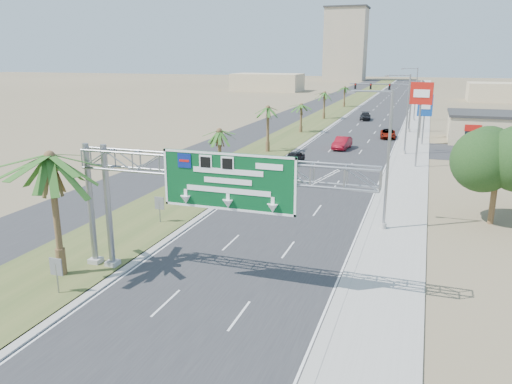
{
  "coord_description": "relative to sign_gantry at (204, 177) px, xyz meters",
  "views": [
    {
      "loc": [
        9.77,
        -13.31,
        12.2
      ],
      "look_at": [
        0.36,
        14.31,
        4.2
      ],
      "focal_mm": 35.0,
      "sensor_mm": 36.0,
      "label": 1
    }
  ],
  "objects": [
    {
      "name": "median_grass",
      "position": [
        -8.94,
        100.07,
        -6.0
      ],
      "size": [
        7.0,
        300.0,
        0.12
      ],
      "primitive_type": "cube",
      "color": "#3C5023",
      "rests_on": "ground"
    },
    {
      "name": "streetlight_far",
      "position": [
        8.36,
        78.07,
        -1.36
      ],
      "size": [
        3.27,
        0.44,
        10.0
      ],
      "color": "gray",
      "rests_on": "ground"
    },
    {
      "name": "car_left_lane",
      "position": [
        -3.4,
        32.06,
        -5.36
      ],
      "size": [
        2.17,
        4.29,
        1.4
      ],
      "primitive_type": "imported",
      "rotation": [
        0.0,
        0.0,
        -0.13
      ],
      "color": "black",
      "rests_on": "ground"
    },
    {
      "name": "tower_distant",
      "position": [
        -30.94,
        240.07,
        11.44
      ],
      "size": [
        20.0,
        16.0,
        35.0
      ],
      "primitive_type": "cube",
      "color": "#B9A78C",
      "rests_on": "ground"
    },
    {
      "name": "sign_gantry",
      "position": [
        0.0,
        0.0,
        0.0
      ],
      "size": [
        16.75,
        1.24,
        7.5
      ],
      "color": "gray",
      "rests_on": "ground"
    },
    {
      "name": "road",
      "position": [
        1.06,
        100.07,
        -6.05
      ],
      "size": [
        12.0,
        300.0,
        0.02
      ],
      "primitive_type": "cube",
      "color": "#28282B",
      "rests_on": "ground"
    },
    {
      "name": "car_mid_lane",
      "position": [
        0.39,
        43.45,
        -5.24
      ],
      "size": [
        2.13,
        5.06,
        1.63
      ],
      "primitive_type": "imported",
      "rotation": [
        0.0,
        0.0,
        -0.08
      ],
      "color": "maroon",
      "rests_on": "ground"
    },
    {
      "name": "median_signback_a",
      "position": [
        -6.74,
        -3.93,
        -4.61
      ],
      "size": [
        0.75,
        0.08,
        2.08
      ],
      "color": "gray",
      "rests_on": "ground"
    },
    {
      "name": "streetlight_near",
      "position": [
        8.36,
        12.07,
        -1.36
      ],
      "size": [
        3.27,
        0.44,
        10.0
      ],
      "color": "gray",
      "rests_on": "ground"
    },
    {
      "name": "palm_row_b",
      "position": [
        -8.44,
        22.07,
        -1.16
      ],
      "size": [
        3.99,
        3.99,
        5.95
      ],
      "color": "brown",
      "rests_on": "ground"
    },
    {
      "name": "pole_sign_red_far",
      "position": [
        10.06,
        56.09,
        0.71
      ],
      "size": [
        2.21,
        0.44,
        8.57
      ],
      "color": "gray",
      "rests_on": "ground"
    },
    {
      "name": "car_right_lane",
      "position": [
        5.51,
        54.78,
        -5.39
      ],
      "size": [
        2.68,
        5.0,
        1.34
      ],
      "primitive_type": "imported",
      "rotation": [
        0.0,
        0.0,
        0.1
      ],
      "color": "gray",
      "rests_on": "ground"
    },
    {
      "name": "palm_row_e",
      "position": [
        -8.44,
        75.07,
        -0.97
      ],
      "size": [
        3.99,
        3.99,
        6.15
      ],
      "color": "brown",
      "rests_on": "ground"
    },
    {
      "name": "palm_near",
      "position": [
        -8.14,
        -1.93,
        0.87
      ],
      "size": [
        5.7,
        5.7,
        8.35
      ],
      "color": "brown",
      "rests_on": "ground"
    },
    {
      "name": "opposing_road",
      "position": [
        -15.94,
        100.07,
        -6.05
      ],
      "size": [
        8.0,
        300.0,
        0.02
      ],
      "primitive_type": "cube",
      "color": "#28282B",
      "rests_on": "ground"
    },
    {
      "name": "streetlight_mid",
      "position": [
        8.36,
        42.07,
        -1.36
      ],
      "size": [
        3.27,
        0.44,
        10.0
      ],
      "color": "gray",
      "rests_on": "ground"
    },
    {
      "name": "signal_mast",
      "position": [
        6.23,
        62.05,
        -1.21
      ],
      "size": [
        10.28,
        0.71,
        8.0
      ],
      "color": "gray",
      "rests_on": "ground"
    },
    {
      "name": "palm_row_c",
      "position": [
        -8.44,
        38.07,
        -0.39
      ],
      "size": [
        3.99,
        3.99,
        6.75
      ],
      "color": "brown",
      "rests_on": "ground"
    },
    {
      "name": "palm_row_d",
      "position": [
        -8.44,
        56.07,
        -1.64
      ],
      "size": [
        3.99,
        3.99,
        5.45
      ],
      "color": "brown",
      "rests_on": "ground"
    },
    {
      "name": "pole_sign_blue",
      "position": [
        10.55,
        50.26,
        -0.76
      ],
      "size": [
        2.01,
        0.41,
        7.26
      ],
      "color": "gray",
      "rests_on": "ground"
    },
    {
      "name": "sidewalk_right",
      "position": [
        9.56,
        100.07,
        -6.01
      ],
      "size": [
        4.0,
        300.0,
        0.1
      ],
      "primitive_type": "cube",
      "color": "#9E9B93",
      "rests_on": "ground"
    },
    {
      "name": "palm_row_f",
      "position": [
        -8.44,
        100.07,
        -1.35
      ],
      "size": [
        3.99,
        3.99,
        5.75
      ],
      "color": "brown",
      "rests_on": "ground"
    },
    {
      "name": "building_distant_right",
      "position": [
        31.06,
        130.07,
        -3.56
      ],
      "size": [
        20.0,
        12.0,
        5.0
      ],
      "primitive_type": "cube",
      "color": "tan",
      "rests_on": "ground"
    },
    {
      "name": "building_distant_left",
      "position": [
        -43.94,
        150.07,
        -3.06
      ],
      "size": [
        24.0,
        14.0,
        6.0
      ],
      "primitive_type": "cube",
      "color": "tan",
      "rests_on": "ground"
    },
    {
      "name": "pole_sign_red_near",
      "position": [
        10.13,
        34.7,
        1.57
      ],
      "size": [
        2.42,
        0.63,
        9.63
      ],
      "color": "gray",
      "rests_on": "ground"
    },
    {
      "name": "oak_near",
      "position": [
        16.06,
        16.07,
        -1.53
      ],
      "size": [
        4.5,
        4.5,
        6.8
      ],
      "color": "brown",
      "rests_on": "ground"
    },
    {
      "name": "car_far",
      "position": [
        -0.47,
        76.18,
        -5.34
      ],
      "size": [
        2.4,
        5.09,
        1.44
      ],
      "primitive_type": "imported",
      "rotation": [
        0.0,
        0.0,
        0.08
      ],
      "color": "black",
      "rests_on": "ground"
    },
    {
      "name": "median_signback_b",
      "position": [
        -7.44,
        8.07,
        -4.61
      ],
      "size": [
        0.75,
        0.08,
        2.08
      ],
      "color": "gray",
      "rests_on": "ground"
    }
  ]
}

